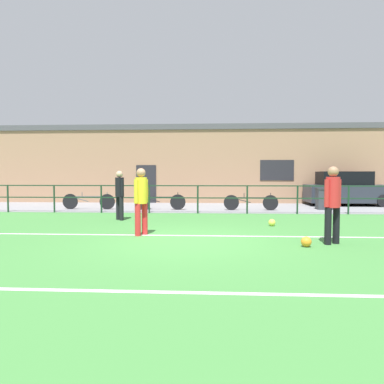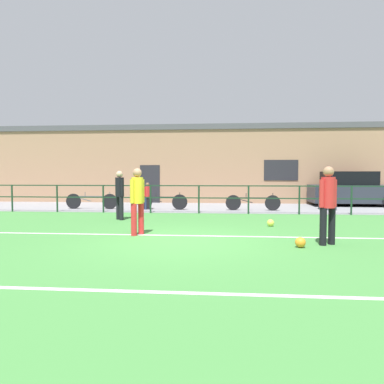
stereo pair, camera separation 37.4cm
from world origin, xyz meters
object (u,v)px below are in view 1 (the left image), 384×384
object	(u,v)px
bicycle_parked_0	(160,202)
player_striker	(333,200)
spectator_child	(145,194)
trash_bin_0	(324,199)
bicycle_parked_1	(251,202)
player_winger	(141,197)
soccer_ball_spare	(272,223)
parked_car_red	(346,190)
bicycle_parked_2	(89,201)
player_goalkeeper	(120,192)
soccer_ball_match	(306,242)

from	to	relation	value
bicycle_parked_0	player_striker	bearing A→B (deg)	-55.55
spectator_child	trash_bin_0	xyz separation A→B (m)	(7.98, 0.54, -0.20)
bicycle_parked_1	player_winger	bearing A→B (deg)	-118.53
soccer_ball_spare	parked_car_red	distance (m)	8.89
soccer_ball_spare	bicycle_parked_2	xyz separation A→B (m)	(-7.40, 4.62, 0.27)
player_goalkeeper	player_striker	xyz separation A→B (m)	(5.95, -3.92, 0.03)
player_goalkeeper	soccer_ball_match	world-z (taller)	player_goalkeeper
soccer_ball_match	player_winger	bearing A→B (deg)	161.98
player_striker	player_winger	size ratio (longest dim) A/B	1.01
player_goalkeeper	bicycle_parked_0	size ratio (longest dim) A/B	0.75
player_winger	bicycle_parked_1	size ratio (longest dim) A/B	0.74
soccer_ball_match	player_striker	bearing A→B (deg)	28.36
player_striker	soccer_ball_spare	world-z (taller)	player_striker
soccer_ball_match	bicycle_parked_2	bearing A→B (deg)	134.58
bicycle_parked_2	trash_bin_0	distance (m)	10.58
player_striker	bicycle_parked_0	size ratio (longest dim) A/B	0.78
parked_car_red	bicycle_parked_1	distance (m)	5.81
soccer_ball_spare	spectator_child	bearing A→B (deg)	136.05
player_winger	spectator_child	bearing A→B (deg)	41.69
parked_car_red	trash_bin_0	distance (m)	2.83
trash_bin_0	bicycle_parked_1	bearing A→B (deg)	-170.27
player_striker	player_winger	xyz separation A→B (m)	(-4.58, 0.91, -0.01)
player_striker	soccer_ball_match	bearing A→B (deg)	-1.90
spectator_child	bicycle_parked_0	distance (m)	0.73
trash_bin_0	bicycle_parked_2	bearing A→B (deg)	-176.91
player_goalkeeper	trash_bin_0	size ratio (longest dim) A/B	1.77
soccer_ball_spare	trash_bin_0	distance (m)	6.08
bicycle_parked_0	bicycle_parked_1	xyz separation A→B (m)	(4.00, -0.00, -0.01)
bicycle_parked_2	player_striker	bearing A→B (deg)	-41.66
player_striker	spectator_child	size ratio (longest dim) A/B	1.47
player_goalkeeper	player_striker	distance (m)	7.13
soccer_ball_match	parked_car_red	size ratio (longest dim) A/B	0.06
trash_bin_0	bicycle_parked_0	bearing A→B (deg)	-175.56
player_winger	player_striker	bearing A→B (deg)	-69.51
bicycle_parked_0	trash_bin_0	bearing A→B (deg)	4.44
soccer_ball_match	spectator_child	xyz separation A→B (m)	(-5.05, 7.78, 0.59)
spectator_child	player_striker	bearing A→B (deg)	106.47
spectator_child	soccer_ball_spare	bearing A→B (deg)	114.87
spectator_child	bicycle_parked_0	world-z (taller)	spectator_child
player_goalkeeper	bicycle_parked_0	xyz separation A→B (m)	(0.89, 3.46, -0.60)
player_striker	spectator_child	bearing A→B (deg)	-82.61
bicycle_parked_0	player_winger	bearing A→B (deg)	-85.73
soccer_ball_spare	bicycle_parked_0	world-z (taller)	bicycle_parked_0
player_goalkeeper	soccer_ball_spare	world-z (taller)	player_goalkeeper
soccer_ball_match	parked_car_red	world-z (taller)	parked_car_red
soccer_ball_match	spectator_child	distance (m)	9.29
bicycle_parked_2	spectator_child	bearing A→B (deg)	0.68
parked_car_red	trash_bin_0	size ratio (longest dim) A/B	4.19
bicycle_parked_0	bicycle_parked_2	world-z (taller)	bicycle_parked_2
player_striker	bicycle_parked_0	world-z (taller)	player_striker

